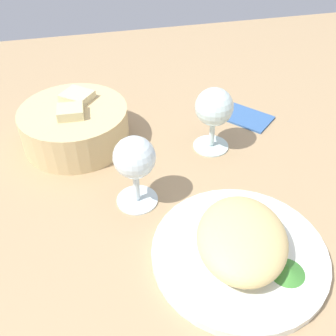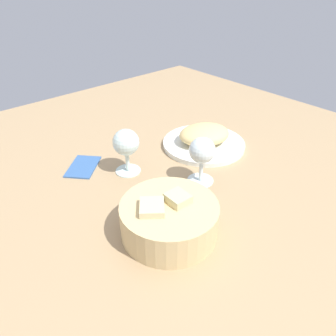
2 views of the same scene
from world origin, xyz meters
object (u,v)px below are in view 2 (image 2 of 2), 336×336
Objects in this scene: plate at (204,144)px; folded_napkin at (83,166)px; wine_glass_near at (126,145)px; wine_glass_far at (202,153)px; bread_basket at (169,219)px.

plate is 35.84cm from folded_napkin.
wine_glass_near is 19.38cm from wine_glass_far.
folded_napkin is at bearing -88.89° from bread_basket.
plate is 1.23× the size of bread_basket.
wine_glass_far is at bearing 124.81° from wine_glass_near.
folded_napkin is (19.06, -25.64, -7.73)cm from wine_glass_far.
wine_glass_near reaches higher than bread_basket.
wine_glass_far is (14.09, 12.03, 7.43)cm from plate.
plate is at bearing -147.74° from bread_basket.
folded_napkin is (0.66, -34.12, -3.35)cm from bread_basket.
wine_glass_near is (-7.33, -24.40, 4.27)cm from bread_basket.
folded_napkin is at bearing -53.38° from wine_glass_far.
bread_basket is 34.29cm from folded_napkin.
wine_glass_near is at bearing -106.73° from bread_basket.
wine_glass_near and wine_glass_far have the same top height.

